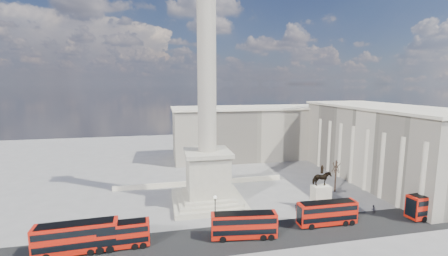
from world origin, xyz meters
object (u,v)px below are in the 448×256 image
nelsons_column (207,140)px  red_bus_e (77,237)px  red_bus_a (116,235)px  red_bus_c (327,213)px  red_bus_b (244,225)px  pedestrian_crossing (296,207)px  pedestrian_walking (346,203)px  victorian_lamp (215,211)px  pedestrian_standing (373,209)px  equestrian_statue (321,194)px  red_bus_d (435,204)px

nelsons_column → red_bus_e: nelsons_column is taller
red_bus_a → nelsons_column: bearing=39.5°
nelsons_column → red_bus_c: 25.43m
red_bus_b → pedestrian_crossing: (12.45, 7.66, -1.38)m
red_bus_a → pedestrian_crossing: bearing=9.6°
red_bus_c → nelsons_column: bearing=143.9°
pedestrian_walking → red_bus_c: bearing=-152.8°
pedestrian_crossing → victorian_lamp: bearing=81.0°
nelsons_column → pedestrian_standing: size_ratio=31.06×
red_bus_b → equestrian_statue: size_ratio=1.20×
nelsons_column → red_bus_a: size_ratio=5.06×
nelsons_column → pedestrian_crossing: size_ratio=31.82×
red_bus_a → equestrian_statue: size_ratio=1.14×
pedestrian_walking → pedestrian_crossing: 10.16m
red_bus_c → victorian_lamp: bearing=177.0°
victorian_lamp → red_bus_a: bearing=-174.1°
red_bus_b → pedestrian_crossing: bearing=38.9°
pedestrian_crossing → red_bus_c: bearing=176.5°
red_bus_b → victorian_lamp: 5.11m
nelsons_column → red_bus_b: bearing=-77.6°
red_bus_d → pedestrian_standing: (-9.79, 3.63, -1.55)m
nelsons_column → victorian_lamp: 15.63m
pedestrian_standing → red_bus_d: bearing=156.9°
red_bus_c → pedestrian_crossing: size_ratio=6.53×
nelsons_column → red_bus_e: size_ratio=4.42×
pedestrian_standing → equestrian_statue: bearing=-28.0°
red_bus_d → pedestrian_crossing: 24.54m
nelsons_column → red_bus_b: 18.91m
red_bus_e → victorian_lamp: (20.17, 1.65, 1.32)m
red_bus_b → red_bus_e: bearing=-175.0°
victorian_lamp → pedestrian_crossing: size_ratio=4.00×
pedestrian_standing → red_bus_b: bearing=5.4°
red_bus_c → pedestrian_standing: bearing=13.2°
red_bus_a → red_bus_e: bearing=178.8°
red_bus_b → victorian_lamp: size_ratio=1.66×
pedestrian_walking → pedestrian_standing: pedestrian_walking is taller
red_bus_d → victorian_lamp: bearing=172.2°
nelsons_column → red_bus_a: bearing=-138.2°
pedestrian_crossing → pedestrian_walking: bearing=-119.7°
nelsons_column → victorian_lamp: (-0.78, -12.59, -9.23)m
red_bus_d → victorian_lamp: victorian_lamp is taller
red_bus_e → pedestrian_crossing: (36.74, 6.70, -1.59)m
red_bus_a → pedestrian_walking: size_ratio=5.37×
pedestrian_walking → pedestrian_crossing: size_ratio=1.17×
pedestrian_walking → red_bus_b: bearing=-172.7°
nelsons_column → pedestrian_standing: 33.71m
red_bus_e → nelsons_column: bearing=31.4°
red_bus_a → victorian_lamp: (15.04, 1.55, 1.61)m
pedestrian_walking → nelsons_column: bearing=152.6°
red_bus_d → red_bus_e: bearing=175.0°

